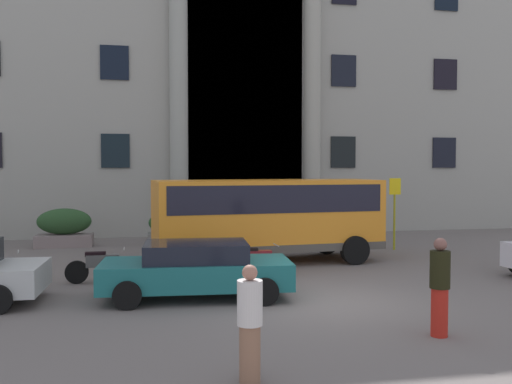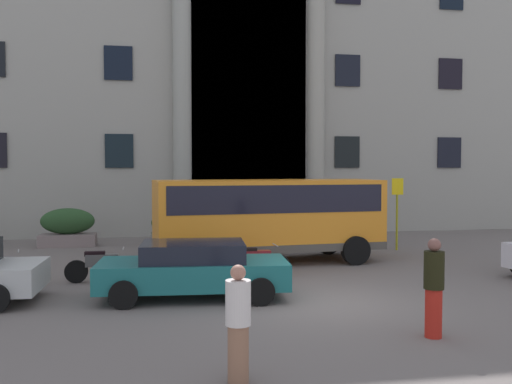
# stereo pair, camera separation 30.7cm
# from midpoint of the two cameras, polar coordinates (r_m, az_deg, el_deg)

# --- Properties ---
(ground_plane) EXTENTS (80.00, 64.00, 0.12)m
(ground_plane) POSITION_cam_midpoint_polar(r_m,az_deg,el_deg) (13.04, 7.44, -11.25)
(ground_plane) COLOR #675F5C
(office_building_facade) EXTENTS (38.61, 9.65, 17.06)m
(office_building_facade) POSITION_cam_midpoint_polar(r_m,az_deg,el_deg) (30.29, -2.90, 12.93)
(office_building_facade) COLOR #9A978E
(office_building_facade) RESTS_ON ground_plane
(orange_minibus) EXTENTS (7.31, 3.04, 2.64)m
(orange_minibus) POSITION_cam_midpoint_polar(r_m,az_deg,el_deg) (18.02, 1.77, -2.12)
(orange_minibus) COLOR orange
(orange_minibus) RESTS_ON ground_plane
(bus_stop_sign) EXTENTS (0.44, 0.08, 2.64)m
(bus_stop_sign) POSITION_cam_midpoint_polar(r_m,az_deg,el_deg) (21.37, 14.45, -1.35)
(bus_stop_sign) COLOR #9E9E1C
(bus_stop_sign) RESTS_ON ground_plane
(hedge_planter_west) EXTENTS (1.50, 0.93, 1.28)m
(hedge_planter_west) POSITION_cam_midpoint_polar(r_m,az_deg,el_deg) (22.48, -8.30, -3.71)
(hedge_planter_west) COLOR slate
(hedge_planter_west) RESTS_ON ground_plane
(hedge_planter_entrance_right) EXTENTS (2.10, 0.98, 1.47)m
(hedge_planter_entrance_right) POSITION_cam_midpoint_polar(r_m,az_deg,el_deg) (22.88, -18.10, -3.46)
(hedge_planter_entrance_right) COLOR gray
(hedge_planter_entrance_right) RESTS_ON ground_plane
(parked_sedan_second) EXTENTS (4.48, 2.28, 1.30)m
(parked_sedan_second) POSITION_cam_midpoint_polar(r_m,az_deg,el_deg) (13.30, -5.69, -7.70)
(parked_sedan_second) COLOR #1A6567
(parked_sedan_second) RESTS_ON ground_plane
(motorcycle_far_end) EXTENTS (2.07, 0.55, 0.89)m
(motorcycle_far_end) POSITION_cam_midpoint_polar(r_m,az_deg,el_deg) (15.68, 0.18, -6.96)
(motorcycle_far_end) COLOR black
(motorcycle_far_end) RESTS_ON ground_plane
(scooter_by_planter) EXTENTS (1.91, 0.55, 0.89)m
(scooter_by_planter) POSITION_cam_midpoint_polar(r_m,az_deg,el_deg) (15.56, -14.88, -7.14)
(scooter_by_planter) COLOR black
(scooter_by_planter) RESTS_ON ground_plane
(pedestrian_child_trailing) EXTENTS (0.36, 0.36, 1.78)m
(pedestrian_child_trailing) POSITION_cam_midpoint_polar(r_m,az_deg,el_deg) (10.71, 18.29, -9.11)
(pedestrian_child_trailing) COLOR #B42218
(pedestrian_child_trailing) RESTS_ON ground_plane
(pedestrian_man_red_shirt) EXTENTS (0.36, 0.36, 1.67)m
(pedestrian_man_red_shirt) POSITION_cam_midpoint_polar(r_m,az_deg,el_deg) (8.13, -0.71, -13.13)
(pedestrian_man_red_shirt) COLOR #855D47
(pedestrian_man_red_shirt) RESTS_ON ground_plane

